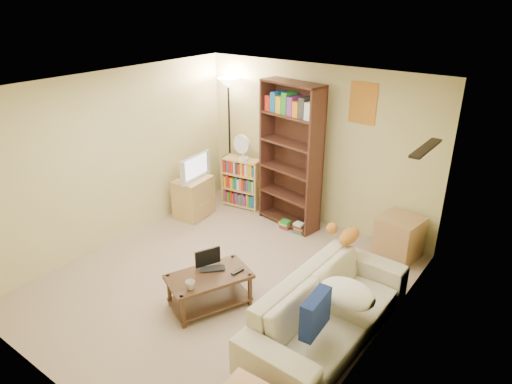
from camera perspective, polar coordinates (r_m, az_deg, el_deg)
room at (r=5.29m, az=-4.49°, el=3.51°), size 4.50×4.54×2.52m
sofa at (r=5.11m, az=9.12°, el=-14.20°), size 2.32×1.00×0.66m
navy_pillow at (r=4.54m, az=7.44°, el=-14.79°), size 0.16×0.45×0.39m
cream_blanket at (r=4.95m, az=11.30°, el=-12.36°), size 0.61×0.44×0.26m
tabby_cat at (r=5.65m, az=11.20°, el=-5.25°), size 0.52×0.20×0.18m
coffee_table at (r=5.50m, az=-5.85°, el=-11.60°), size 0.88×1.09×0.42m
laptop at (r=5.47m, az=-5.42°, el=-9.79°), size 0.48×0.48×0.02m
laptop_screen at (r=5.51m, az=-6.06°, el=-8.08°), size 0.14×0.30×0.21m
mug at (r=5.20m, az=-8.21°, el=-11.44°), size 0.21×0.21×0.10m
tv_remote at (r=5.44m, az=-2.35°, el=-9.89°), size 0.07×0.18×0.02m
tv_stand at (r=7.61m, az=-7.79°, el=-0.65°), size 0.50×0.65×0.66m
television at (r=7.41m, az=-8.02°, el=3.13°), size 0.74×0.24×0.41m
tall_bookshelf at (r=6.98m, az=4.33°, el=4.90°), size 1.06×0.51×2.27m
short_bookshelf at (r=7.84m, az=-1.78°, el=1.18°), size 0.71×0.36×0.87m
desk_fan at (r=7.55m, az=-1.76°, el=5.68°), size 0.31×0.17×0.43m
floor_lamp at (r=7.73m, az=-3.43°, el=10.86°), size 0.37×0.37×2.16m
side_table at (r=6.69m, az=17.43°, el=-5.45°), size 0.60×0.60×0.61m
book_stacks at (r=7.18m, az=4.62°, el=-4.30°), size 0.43×0.14×0.17m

